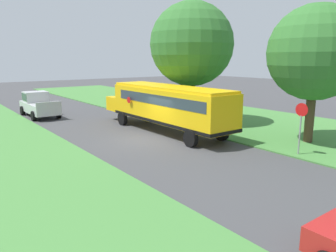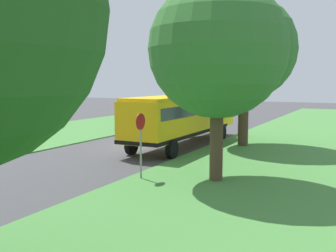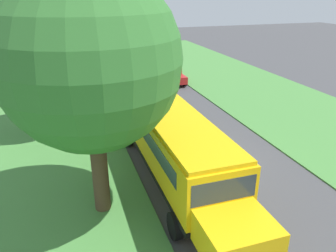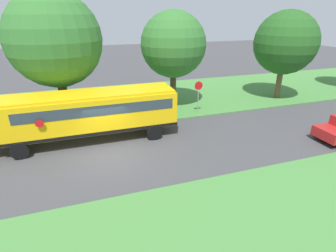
{
  "view_description": "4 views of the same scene",
  "coord_description": "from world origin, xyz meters",
  "px_view_note": "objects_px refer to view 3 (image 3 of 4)",
  "views": [
    {
      "loc": [
        10.62,
        16.64,
        4.93
      ],
      "look_at": [
        -0.54,
        1.77,
        1.1
      ],
      "focal_mm": 35.0,
      "sensor_mm": 36.0,
      "label": 1
    },
    {
      "loc": [
        -12.73,
        21.12,
        3.98
      ],
      "look_at": [
        -1.99,
        0.09,
        1.34
      ],
      "focal_mm": 42.0,
      "sensor_mm": 36.0,
      "label": 2
    },
    {
      "loc": [
        -6.84,
        -13.58,
        8.19
      ],
      "look_at": [
        -1.5,
        2.65,
        1.02
      ],
      "focal_mm": 35.0,
      "sensor_mm": 36.0,
      "label": 3
    },
    {
      "loc": [
        13.76,
        -1.05,
        7.59
      ],
      "look_at": [
        0.23,
        3.47,
        1.48
      ],
      "focal_mm": 28.0,
      "sensor_mm": 36.0,
      "label": 4
    }
  ],
  "objects_px": {
    "oak_tree_across_road": "(56,14)",
    "stop_sign": "(100,94)",
    "oak_tree_roadside_mid": "(45,44)",
    "school_bus": "(173,140)",
    "oak_tree_beside_bus": "(89,61)",
    "oak_tree_far_end": "(64,26)",
    "car_red_nearest": "(170,73)"
  },
  "relations": [
    {
      "from": "oak_tree_roadside_mid",
      "to": "stop_sign",
      "type": "relative_size",
      "value": 2.91
    },
    {
      "from": "oak_tree_roadside_mid",
      "to": "stop_sign",
      "type": "xyz_separation_m",
      "value": [
        2.93,
        1.13,
        -3.6
      ]
    },
    {
      "from": "school_bus",
      "to": "oak_tree_far_end",
      "type": "distance_m",
      "value": 18.46
    },
    {
      "from": "oak_tree_beside_bus",
      "to": "stop_sign",
      "type": "xyz_separation_m",
      "value": [
        1.34,
        10.0,
        -4.23
      ]
    },
    {
      "from": "school_bus",
      "to": "oak_tree_beside_bus",
      "type": "relative_size",
      "value": 1.36
    },
    {
      "from": "oak_tree_beside_bus",
      "to": "oak_tree_roadside_mid",
      "type": "relative_size",
      "value": 1.14
    },
    {
      "from": "car_red_nearest",
      "to": "oak_tree_beside_bus",
      "type": "relative_size",
      "value": 0.48
    },
    {
      "from": "car_red_nearest",
      "to": "stop_sign",
      "type": "bearing_deg",
      "value": -134.96
    },
    {
      "from": "school_bus",
      "to": "car_red_nearest",
      "type": "bearing_deg",
      "value": 71.78
    },
    {
      "from": "car_red_nearest",
      "to": "stop_sign",
      "type": "distance_m",
      "value": 10.51
    },
    {
      "from": "oak_tree_beside_bus",
      "to": "oak_tree_far_end",
      "type": "relative_size",
      "value": 1.14
    },
    {
      "from": "oak_tree_across_road",
      "to": "stop_sign",
      "type": "xyz_separation_m",
      "value": [
        2.11,
        -19.55,
        -3.86
      ]
    },
    {
      "from": "oak_tree_across_road",
      "to": "stop_sign",
      "type": "relative_size",
      "value": 2.93
    },
    {
      "from": "oak_tree_across_road",
      "to": "oak_tree_beside_bus",
      "type": "bearing_deg",
      "value": -88.51
    },
    {
      "from": "oak_tree_far_end",
      "to": "oak_tree_across_road",
      "type": "distance_m",
      "value": 10.39
    },
    {
      "from": "oak_tree_beside_bus",
      "to": "oak_tree_roadside_mid",
      "type": "xyz_separation_m",
      "value": [
        -1.59,
        8.87,
        -0.62
      ]
    },
    {
      "from": "car_red_nearest",
      "to": "oak_tree_far_end",
      "type": "xyz_separation_m",
      "value": [
        -9.03,
        1.77,
        4.39
      ]
    },
    {
      "from": "oak_tree_roadside_mid",
      "to": "oak_tree_across_road",
      "type": "xyz_separation_m",
      "value": [
        0.82,
        20.68,
        0.26
      ]
    },
    {
      "from": "school_bus",
      "to": "oak_tree_far_end",
      "type": "xyz_separation_m",
      "value": [
        -3.77,
        17.76,
        3.35
      ]
    },
    {
      "from": "car_red_nearest",
      "to": "oak_tree_across_road",
      "type": "height_order",
      "value": "oak_tree_across_road"
    },
    {
      "from": "school_bus",
      "to": "oak_tree_across_road",
      "type": "relative_size",
      "value": 1.54
    },
    {
      "from": "oak_tree_beside_bus",
      "to": "stop_sign",
      "type": "distance_m",
      "value": 10.94
    },
    {
      "from": "oak_tree_roadside_mid",
      "to": "stop_sign",
      "type": "bearing_deg",
      "value": 21.15
    },
    {
      "from": "school_bus",
      "to": "oak_tree_roadside_mid",
      "type": "bearing_deg",
      "value": 124.21
    },
    {
      "from": "car_red_nearest",
      "to": "oak_tree_far_end",
      "type": "distance_m",
      "value": 10.2
    },
    {
      "from": "oak_tree_far_end",
      "to": "oak_tree_across_road",
      "type": "xyz_separation_m",
      "value": [
        -0.48,
        10.37,
        0.33
      ]
    },
    {
      "from": "oak_tree_roadside_mid",
      "to": "oak_tree_across_road",
      "type": "relative_size",
      "value": 0.99
    },
    {
      "from": "oak_tree_beside_bus",
      "to": "oak_tree_across_road",
      "type": "distance_m",
      "value": 29.56
    },
    {
      "from": "oak_tree_far_end",
      "to": "school_bus",
      "type": "bearing_deg",
      "value": -78.03
    },
    {
      "from": "oak_tree_roadside_mid",
      "to": "stop_sign",
      "type": "height_order",
      "value": "oak_tree_roadside_mid"
    },
    {
      "from": "school_bus",
      "to": "stop_sign",
      "type": "bearing_deg",
      "value": 103.96
    },
    {
      "from": "oak_tree_roadside_mid",
      "to": "oak_tree_far_end",
      "type": "distance_m",
      "value": 10.39
    }
  ]
}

